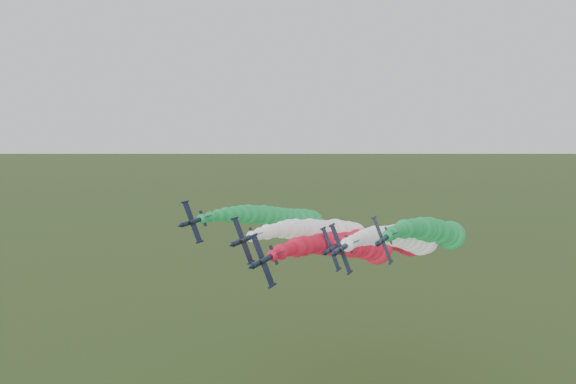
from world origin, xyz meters
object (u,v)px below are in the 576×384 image
(jet_trail, at_px, (395,240))
(jet_inner_left, at_px, (330,233))
(jet_outer_right, at_px, (434,232))
(jet_lead, at_px, (352,246))
(jet_inner_right, at_px, (408,238))
(jet_outer_left, at_px, (285,219))

(jet_trail, bearing_deg, jet_inner_left, -133.18)
(jet_outer_right, bearing_deg, jet_inner_left, -161.88)
(jet_lead, height_order, jet_trail, jet_lead)
(jet_inner_left, distance_m, jet_trail, 19.80)
(jet_inner_left, xyz_separation_m, jet_inner_right, (19.52, 0.90, 0.04))
(jet_lead, height_order, jet_inner_left, jet_inner_left)
(jet_outer_left, relative_size, jet_outer_right, 1.00)
(jet_inner_left, relative_size, jet_trail, 0.99)
(jet_outer_left, relative_size, jet_trail, 1.00)
(jet_trail, bearing_deg, jet_outer_right, -28.13)
(jet_outer_left, height_order, jet_trail, jet_outer_left)
(jet_lead, height_order, jet_outer_left, jet_outer_left)
(jet_lead, relative_size, jet_trail, 1.00)
(jet_inner_left, bearing_deg, jet_outer_right, 18.12)
(jet_outer_left, bearing_deg, jet_lead, -34.07)
(jet_lead, xyz_separation_m, jet_outer_right, (15.44, 19.17, 1.04))
(jet_lead, bearing_deg, jet_outer_left, 145.93)
(jet_inner_right, height_order, jet_trail, jet_inner_right)
(jet_inner_right, xyz_separation_m, jet_outer_right, (5.22, 7.19, 0.67))
(jet_inner_right, distance_m, jet_outer_left, 34.85)
(jet_lead, distance_m, jet_inner_right, 15.75)
(jet_trail, bearing_deg, jet_lead, -99.04)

